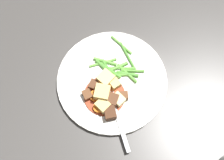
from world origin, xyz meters
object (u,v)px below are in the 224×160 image
at_px(carrot_slice_0, 96,96).
at_px(meat_chunk_3, 123,96).
at_px(carrot_slice_1, 103,86).
at_px(carrot_slice_3, 105,100).
at_px(fork, 117,115).
at_px(meat_chunk_0, 110,112).
at_px(meat_chunk_2, 87,95).
at_px(potato_chunk_3, 118,99).
at_px(dinner_plate, 112,81).
at_px(carrot_slice_2, 97,107).
at_px(potato_chunk_0, 106,79).
at_px(potato_chunk_1, 103,105).
at_px(meat_chunk_1, 112,100).
at_px(meat_chunk_4, 94,85).
at_px(potato_chunk_4, 115,84).
at_px(potato_chunk_2, 102,93).

xyz_separation_m(carrot_slice_0, meat_chunk_3, (-0.03, 0.06, 0.00)).
relative_size(carrot_slice_1, carrot_slice_3, 1.28).
distance_m(carrot_slice_3, fork, 0.05).
height_order(meat_chunk_0, meat_chunk_2, meat_chunk_0).
distance_m(potato_chunk_3, meat_chunk_0, 0.04).
xyz_separation_m(dinner_plate, carrot_slice_2, (0.08, -0.00, 0.01)).
xyz_separation_m(dinner_plate, carrot_slice_1, (0.03, -0.01, 0.01)).
height_order(potato_chunk_0, potato_chunk_3, potato_chunk_0).
distance_m(carrot_slice_3, potato_chunk_1, 0.02).
relative_size(potato_chunk_0, fork, 0.25).
distance_m(carrot_slice_2, meat_chunk_1, 0.04).
height_order(carrot_slice_3, meat_chunk_0, meat_chunk_0).
bearing_deg(meat_chunk_4, carrot_slice_0, 33.09).
distance_m(carrot_slice_0, meat_chunk_1, 0.04).
xyz_separation_m(dinner_plate, meat_chunk_0, (0.08, 0.03, 0.02)).
height_order(carrot_slice_0, meat_chunk_2, meat_chunk_2).
bearing_deg(meat_chunk_3, potato_chunk_3, -29.09).
bearing_deg(fork, potato_chunk_3, -161.75).
height_order(dinner_plate, fork, fork).
xyz_separation_m(carrot_slice_0, meat_chunk_2, (0.01, -0.02, 0.00)).
xyz_separation_m(carrot_slice_1, meat_chunk_4, (0.01, -0.02, 0.00)).
bearing_deg(meat_chunk_4, meat_chunk_0, 53.26).
height_order(carrot_slice_2, meat_chunk_4, meat_chunk_4).
bearing_deg(meat_chunk_2, carrot_slice_0, 108.05).
bearing_deg(meat_chunk_4, carrot_slice_3, 59.72).
xyz_separation_m(carrot_slice_0, carrot_slice_2, (0.02, 0.02, 0.00)).
distance_m(potato_chunk_0, potato_chunk_4, 0.03).
bearing_deg(potato_chunk_4, carrot_slice_2, -12.83).
relative_size(potato_chunk_3, fork, 0.21).
bearing_deg(potato_chunk_4, meat_chunk_4, -64.42).
relative_size(carrot_slice_0, potato_chunk_1, 1.00).
bearing_deg(potato_chunk_3, potato_chunk_2, -85.98).
xyz_separation_m(potato_chunk_2, fork, (0.03, 0.05, -0.02)).
bearing_deg(potato_chunk_4, meat_chunk_1, 14.91).
bearing_deg(carrot_slice_3, carrot_slice_1, -148.70).
distance_m(carrot_slice_2, meat_chunk_4, 0.06).
bearing_deg(fork, carrot_slice_1, -131.30).
relative_size(potato_chunk_1, potato_chunk_4, 1.29).
bearing_deg(carrot_slice_1, carrot_slice_0, -13.63).
bearing_deg(potato_chunk_1, carrot_slice_0, -121.14).
bearing_deg(carrot_slice_2, potato_chunk_4, 167.17).
bearing_deg(carrot_slice_1, potato_chunk_1, 23.31).
relative_size(carrot_slice_1, meat_chunk_4, 1.39).
bearing_deg(meat_chunk_3, fork, 4.76).
height_order(dinner_plate, meat_chunk_3, meat_chunk_3).
bearing_deg(meat_chunk_2, potato_chunk_2, 116.14).
distance_m(potato_chunk_2, meat_chunk_0, 0.05).
xyz_separation_m(carrot_slice_3, potato_chunk_3, (-0.01, 0.03, 0.01)).
distance_m(potato_chunk_0, meat_chunk_0, 0.09).
bearing_deg(potato_chunk_4, meat_chunk_3, 57.13).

